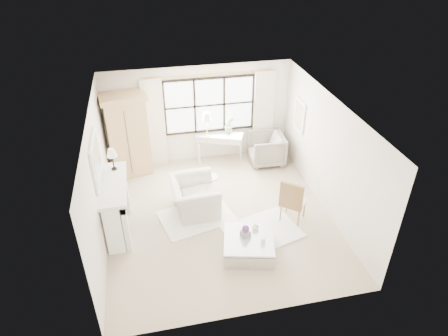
{
  "coord_description": "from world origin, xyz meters",
  "views": [
    {
      "loc": [
        -1.41,
        -7.08,
        5.89
      ],
      "look_at": [
        0.16,
        0.2,
        1.18
      ],
      "focal_mm": 32.0,
      "sensor_mm": 36.0,
      "label": 1
    }
  ],
  "objects_px": {
    "armoire": "(128,135)",
    "club_armchair": "(194,197)",
    "coffee_table": "(249,246)",
    "console_table": "(219,147)"
  },
  "relations": [
    {
      "from": "club_armchair",
      "to": "coffee_table",
      "type": "distance_m",
      "value": 1.86
    },
    {
      "from": "armoire",
      "to": "club_armchair",
      "type": "bearing_deg",
      "value": -64.34
    },
    {
      "from": "armoire",
      "to": "console_table",
      "type": "height_order",
      "value": "armoire"
    },
    {
      "from": "club_armchair",
      "to": "armoire",
      "type": "bearing_deg",
      "value": 32.66
    },
    {
      "from": "armoire",
      "to": "club_armchair",
      "type": "xyz_separation_m",
      "value": [
        1.4,
        -2.0,
        -0.75
      ]
    },
    {
      "from": "club_armchair",
      "to": "coffee_table",
      "type": "bearing_deg",
      "value": -154.2
    },
    {
      "from": "armoire",
      "to": "console_table",
      "type": "relative_size",
      "value": 1.63
    },
    {
      "from": "coffee_table",
      "to": "club_armchair",
      "type": "bearing_deg",
      "value": 131.75
    },
    {
      "from": "armoire",
      "to": "coffee_table",
      "type": "distance_m",
      "value": 4.39
    },
    {
      "from": "armoire",
      "to": "console_table",
      "type": "bearing_deg",
      "value": -5.48
    }
  ]
}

